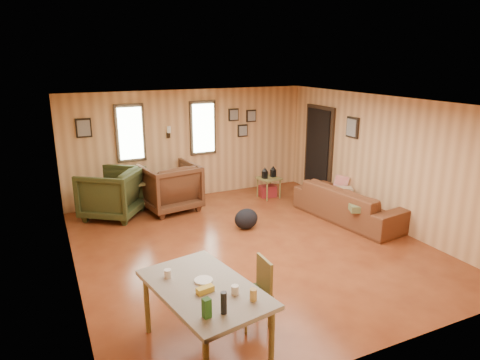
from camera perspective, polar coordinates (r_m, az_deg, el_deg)
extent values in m
cube|color=brown|center=(7.31, 1.35, -8.81)|extent=(5.50, 6.00, 0.02)
cube|color=#997C5B|center=(6.66, 1.49, 10.44)|extent=(5.50, 6.00, 0.02)
cube|color=tan|center=(9.60, -6.69, 4.76)|extent=(5.50, 0.02, 2.40)
cube|color=tan|center=(4.57, 18.82, -8.94)|extent=(5.50, 0.02, 2.40)
cube|color=tan|center=(6.21, -22.01, -2.60)|extent=(0.02, 6.00, 2.40)
cube|color=tan|center=(8.46, 18.40, 2.51)|extent=(0.02, 6.00, 2.40)
cube|color=black|center=(9.17, -14.42, 6.07)|extent=(0.60, 0.05, 1.20)
cube|color=#E0F2D1|center=(9.14, -14.37, 6.03)|extent=(0.48, 0.04, 1.06)
cube|color=black|center=(9.60, -4.97, 6.94)|extent=(0.60, 0.05, 1.20)
cube|color=#E0F2D1|center=(9.56, -4.89, 6.90)|extent=(0.48, 0.04, 1.06)
cube|color=black|center=(9.35, -9.53, 5.91)|extent=(0.07, 0.05, 0.12)
cylinder|color=silver|center=(9.27, -9.46, 6.65)|extent=(0.07, 0.07, 0.14)
cube|color=black|center=(9.94, 10.45, 3.81)|extent=(0.06, 1.00, 2.05)
cube|color=black|center=(9.91, 10.26, 3.80)|extent=(0.04, 0.82, 1.90)
cube|color=black|center=(9.84, -0.87, 8.69)|extent=(0.24, 0.04, 0.28)
cube|color=#9E998C|center=(9.82, -0.79, 8.67)|extent=(0.19, 0.02, 0.22)
cube|color=black|center=(10.04, 1.50, 8.55)|extent=(0.24, 0.04, 0.28)
cube|color=#9E998C|center=(10.02, 1.58, 8.53)|extent=(0.19, 0.02, 0.22)
cube|color=black|center=(10.00, 0.35, 6.60)|extent=(0.24, 0.04, 0.28)
cube|color=#9E998C|center=(9.97, 0.43, 6.58)|extent=(0.19, 0.02, 0.22)
cube|color=black|center=(9.03, -20.13, 6.53)|extent=(0.30, 0.04, 0.38)
cube|color=#9E998C|center=(9.00, -20.11, 6.51)|extent=(0.24, 0.02, 0.31)
cube|color=black|center=(8.96, 14.77, 6.79)|extent=(0.04, 0.34, 0.42)
cube|color=#9E998C|center=(8.94, 14.62, 6.78)|extent=(0.02, 0.27, 0.34)
imported|color=brown|center=(8.54, 14.43, -2.31)|extent=(0.98, 2.36, 0.89)
imported|color=#4C2A16|center=(8.91, -9.32, -0.62)|extent=(1.18, 1.13, 1.08)
imported|color=#2F3618|center=(8.78, -16.74, -1.39)|extent=(1.39, 1.41, 1.07)
cube|color=olive|center=(8.97, -13.83, -0.31)|extent=(0.72, 0.68, 0.04)
cube|color=olive|center=(9.09, -13.66, -2.78)|extent=(0.65, 0.61, 0.03)
cylinder|color=olive|center=(8.77, -14.57, -2.85)|extent=(0.05, 0.05, 0.59)
cylinder|color=olive|center=(8.97, -11.63, -2.23)|extent=(0.05, 0.05, 0.59)
cylinder|color=olive|center=(9.16, -15.72, -2.14)|extent=(0.05, 0.05, 0.59)
cylinder|color=olive|center=(9.35, -12.89, -1.56)|extent=(0.05, 0.05, 0.59)
cube|color=brown|center=(8.89, -14.64, 0.12)|extent=(0.11, 0.05, 0.14)
cube|color=brown|center=(8.99, -13.23, 0.35)|extent=(0.10, 0.04, 0.13)
cube|color=olive|center=(9.59, 3.87, 0.22)|extent=(0.51, 0.51, 0.04)
cylinder|color=olive|center=(9.41, 3.64, -1.52)|extent=(0.04, 0.04, 0.45)
cylinder|color=olive|center=(9.62, 5.35, -1.15)|extent=(0.04, 0.04, 0.45)
cylinder|color=olive|center=(9.69, 2.35, -0.98)|extent=(0.04, 0.04, 0.45)
cylinder|color=olive|center=(9.89, 4.05, -0.64)|extent=(0.04, 0.04, 0.45)
cube|color=black|center=(9.49, 3.32, 0.69)|extent=(0.11, 0.11, 0.16)
cone|color=black|center=(9.46, 3.33, 1.43)|extent=(0.15, 0.15, 0.09)
cube|color=black|center=(9.63, 4.44, 0.89)|extent=(0.11, 0.11, 0.16)
cone|color=black|center=(9.60, 4.45, 1.62)|extent=(0.15, 0.15, 0.09)
cube|color=maroon|center=(9.75, 3.72, -1.48)|extent=(0.39, 0.31, 0.26)
ellipsoid|color=black|center=(7.91, 0.83, -5.20)|extent=(0.53, 0.47, 0.39)
cube|color=brown|center=(7.93, 15.69, -3.58)|extent=(0.45, 0.41, 0.12)
cube|color=red|center=(9.15, 13.34, -0.29)|extent=(0.33, 0.21, 0.32)
cube|color=tan|center=(8.97, 13.74, -1.25)|extent=(0.38, 0.34, 0.09)
cube|color=gray|center=(4.61, -4.77, -14.25)|extent=(1.15, 1.64, 0.05)
cylinder|color=olive|center=(4.56, 4.24, -20.36)|extent=(0.07, 0.07, 0.72)
cylinder|color=olive|center=(5.17, -12.30, -15.89)|extent=(0.07, 0.07, 0.72)
cylinder|color=olive|center=(5.45, -4.76, -13.71)|extent=(0.07, 0.07, 0.72)
cylinder|color=silver|center=(4.44, -0.67, -14.43)|extent=(0.09, 0.09, 0.09)
cylinder|color=silver|center=(4.80, -9.61, -12.18)|extent=(0.09, 0.09, 0.09)
cube|color=#245B20|center=(4.08, -4.46, -16.65)|extent=(0.08, 0.08, 0.19)
cylinder|color=black|center=(4.12, -2.18, -16.05)|extent=(0.07, 0.07, 0.22)
cylinder|color=tan|center=(4.33, 1.79, -15.03)|extent=(0.08, 0.08, 0.12)
cylinder|color=silver|center=(4.69, -4.88, -13.19)|extent=(0.23, 0.23, 0.02)
cube|color=gold|center=(4.49, -4.67, -14.36)|extent=(0.19, 0.11, 0.06)
cube|color=#2F3618|center=(5.17, 1.63, -14.96)|extent=(0.38, 0.38, 0.04)
cube|color=olive|center=(5.13, 3.28, -12.45)|extent=(0.04, 0.35, 0.41)
cylinder|color=olive|center=(5.11, 0.79, -18.06)|extent=(0.03, 0.03, 0.39)
cylinder|color=olive|center=(5.23, 3.91, -17.26)|extent=(0.03, 0.03, 0.39)
cylinder|color=olive|center=(5.34, -0.63, -16.42)|extent=(0.03, 0.03, 0.39)
cylinder|color=olive|center=(5.45, 2.37, -15.71)|extent=(0.03, 0.03, 0.39)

